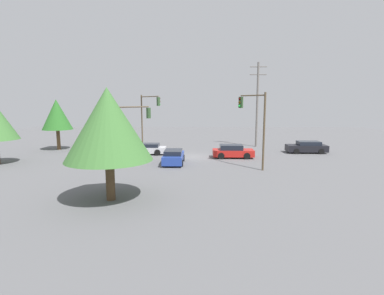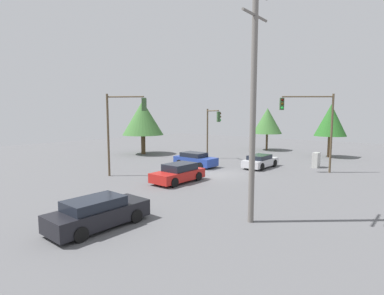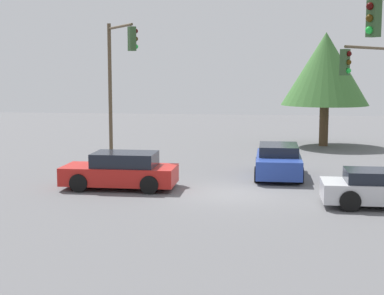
{
  "view_description": "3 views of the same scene",
  "coord_description": "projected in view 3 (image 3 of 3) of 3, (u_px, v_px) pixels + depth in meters",
  "views": [
    {
      "loc": [
        -0.68,
        32.6,
        5.99
      ],
      "look_at": [
        0.15,
        1.3,
        1.24
      ],
      "focal_mm": 28.0,
      "sensor_mm": 36.0,
      "label": 1
    },
    {
      "loc": [
        -20.9,
        -14.76,
        5.18
      ],
      "look_at": [
        -1.14,
        1.66,
        2.31
      ],
      "focal_mm": 28.0,
      "sensor_mm": 36.0,
      "label": 2
    },
    {
      "loc": [
        1.41,
        -21.65,
        4.58
      ],
      "look_at": [
        -1.63,
        1.81,
        1.48
      ],
      "focal_mm": 55.0,
      "sensor_mm": 36.0,
      "label": 3
    }
  ],
  "objects": [
    {
      "name": "tree_right",
      "position": [
        325.0,
        69.0,
        35.46
      ],
      "size": [
        5.27,
        5.27,
        6.87
      ],
      "color": "#4C3823",
      "rests_on": "ground_plane"
    },
    {
      "name": "traffic_signal_cross",
      "position": [
        118.0,
        70.0,
        27.56
      ],
      "size": [
        2.07,
        2.89,
        6.84
      ],
      "rotation": [
        0.0,
        0.0,
        -0.98
      ],
      "color": "brown",
      "rests_on": "ground_plane"
    },
    {
      "name": "traffic_signal_aux",
      "position": [
        373.0,
        84.0,
        25.37
      ],
      "size": [
        2.82,
        3.6,
        5.79
      ],
      "rotation": [
        0.0,
        0.0,
        4.06
      ],
      "color": "brown",
      "rests_on": "ground_plane"
    },
    {
      "name": "sedan_red",
      "position": [
        121.0,
        171.0,
        22.94
      ],
      "size": [
        4.4,
        2.01,
        1.43
      ],
      "rotation": [
        0.0,
        0.0,
        1.57
      ],
      "color": "red",
      "rests_on": "ground_plane"
    },
    {
      "name": "sedan_blue",
      "position": [
        278.0,
        161.0,
        25.45
      ],
      "size": [
        2.0,
        4.28,
        1.39
      ],
      "rotation": [
        0.0,
        0.0,
        3.14
      ],
      "color": "#233D93",
      "rests_on": "ground_plane"
    },
    {
      "name": "ground_plane",
      "position": [
        229.0,
        193.0,
        22.06
      ],
      "size": [
        80.0,
        80.0,
        0.0
      ],
      "primitive_type": "plane",
      "color": "#5B5B5E"
    }
  ]
}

